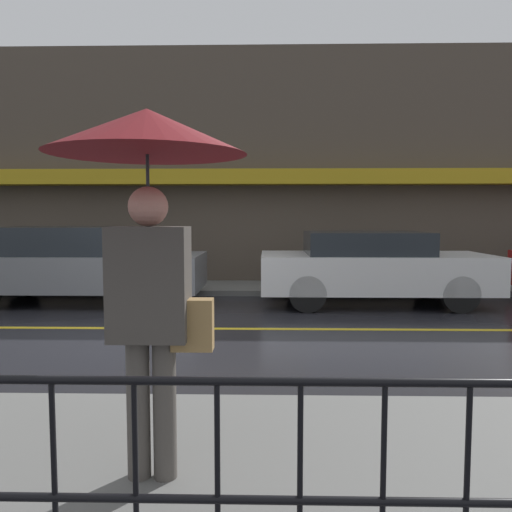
{
  "coord_description": "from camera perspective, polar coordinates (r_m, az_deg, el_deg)",
  "views": [
    {
      "loc": [
        1.7,
        -7.3,
        1.66
      ],
      "look_at": [
        1.6,
        -2.82,
        1.31
      ],
      "focal_mm": 35.0,
      "sensor_mm": 36.0,
      "label": 1
    }
  ],
  "objects": [
    {
      "name": "lane_marking",
      "position": [
        7.68,
        -11.64,
        -8.09
      ],
      "size": [
        25.2,
        0.12,
        0.01
      ],
      "color": "gold",
      "rests_on": "ground_plane"
    },
    {
      "name": "car_grey",
      "position": [
        10.19,
        -19.88,
        -0.87
      ],
      "size": [
        4.75,
        1.77,
        1.47
      ],
      "color": "slate",
      "rests_on": "ground_plane"
    },
    {
      "name": "building_storefront",
      "position": [
        12.39,
        -6.69,
        9.92
      ],
      "size": [
        28.0,
        0.85,
        5.72
      ],
      "color": "#4C4238",
      "rests_on": "ground_plane"
    },
    {
      "name": "car_white",
      "position": [
        9.71,
        13.11,
        -1.18
      ],
      "size": [
        4.27,
        1.85,
        1.38
      ],
      "color": "silver",
      "rests_on": "ground_plane"
    },
    {
      "name": "ground_plane",
      "position": [
        7.68,
        -11.64,
        -8.11
      ],
      "size": [
        80.0,
        80.0,
        0.0
      ],
      "primitive_type": "plane",
      "color": "black"
    },
    {
      "name": "sidewalk_far",
      "position": [
        11.47,
        -7.25,
        -3.6
      ],
      "size": [
        28.0,
        1.73,
        0.11
      ],
      "color": "#60605E",
      "rests_on": "ground_plane"
    },
    {
      "name": "pedestrian",
      "position": [
        2.93,
        -12.18,
        8.11
      ],
      "size": [
        1.14,
        1.14,
        2.16
      ],
      "color": "#4C4742",
      "rests_on": "sidewalk_near"
    }
  ]
}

